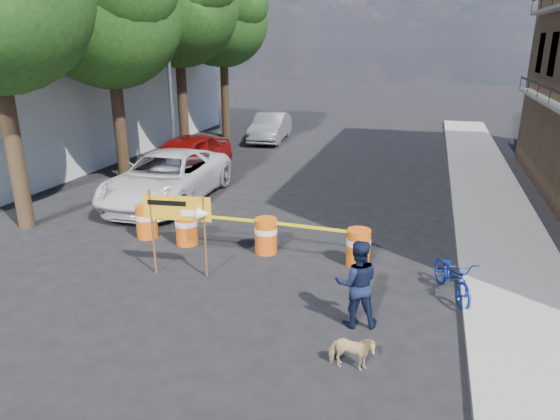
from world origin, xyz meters
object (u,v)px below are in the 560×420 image
Objects in this scene: barrel_mid_right at (266,235)px; bicycle at (455,257)px; barrel_far_left at (147,221)px; barrel_far_right at (358,247)px; pedestrian at (357,284)px; sedan_red at (185,158)px; suv_white at (167,178)px; sedan_silver at (271,127)px; detour_sign at (186,215)px; barrel_mid_left at (186,227)px; dog at (351,352)px.

barrel_mid_right is 4.56m from bicycle.
barrel_far_right is (5.74, -0.16, 0.00)m from barrel_far_left.
barrel_far_left is 0.53× the size of pedestrian.
sedan_red reaches higher than barrel_far_left.
bicycle is at bearing -27.76° from suv_white.
sedan_silver reaches higher than barrel_far_left.
sedan_red is (-0.70, 2.71, 0.05)m from suv_white.
sedan_silver is at bearing 94.25° from detour_sign.
barrel_mid_right is 3.84m from pedestrian.
barrel_mid_right is at bearing 144.99° from bicycle.
barrel_mid_left is 0.53× the size of pedestrian.
sedan_silver is at bearing 115.03° from barrel_far_right.
pedestrian is (6.08, -2.81, 0.38)m from barrel_far_left.
suv_white is at bearing 116.18° from detour_sign.
sedan_red is (-3.93, 7.65, -0.61)m from detour_sign.
barrel_far_right is 0.18× the size of sedan_red.
bicycle is at bearing -24.69° from barrel_far_right.
barrel_mid_right reaches higher than dog.
pedestrian is at bearing -82.86° from barrel_far_right.
sedan_red reaches higher than barrel_mid_left.
sedan_red is at bearing 37.26° from dog.
sedan_red is at bearing 116.82° from barrel_mid_left.
barrel_mid_left is 0.15× the size of suv_white.
barrel_mid_right is at bearing -45.71° from sedan_red.
barrel_far_right is 7.56m from suv_white.
sedan_red is (-7.98, 10.03, 0.53)m from dog.
pedestrian reaches higher than barrel_far_right.
dog is at bearing -73.91° from sedan_silver.
detour_sign reaches higher than barrel_mid_left.
bicycle is 11.86m from sedan_red.
barrel_mid_left and barrel_mid_right have the same top height.
sedan_silver is (-7.13, 17.21, -0.11)m from pedestrian.
barrel_mid_left is 6.68m from bicycle.
sedan_silver reaches higher than dog.
pedestrian is 2.44m from bicycle.
detour_sign is (-1.25, -1.75, 1.00)m from barrel_mid_right.
pedestrian is 9.28m from suv_white.
barrel_mid_left is at bearing 179.53° from barrel_far_right.
barrel_mid_left is at bearing -5.76° from barrel_far_left.
detour_sign reaches higher than pedestrian.
detour_sign reaches higher than bicycle.
sedan_silver is at bearing 20.12° from dog.
barrel_far_left is 0.45× the size of detour_sign.
detour_sign is 0.40× the size of sedan_red.
suv_white is (-1.06, 3.12, 0.34)m from barrel_far_left.
barrel_mid_left is 0.51× the size of bicycle.
barrel_far_left is 0.20× the size of sedan_silver.
detour_sign reaches higher than barrel_mid_right.
pedestrian is (0.33, -2.65, 0.38)m from barrel_far_right.
dog is 12.83m from sedan_red.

